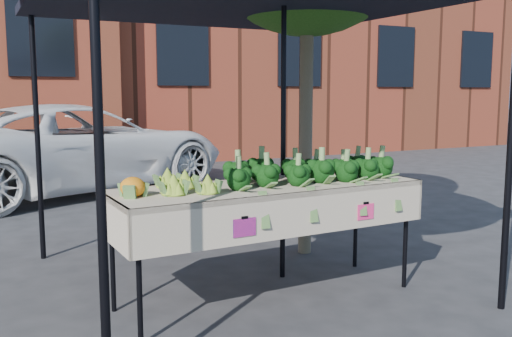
% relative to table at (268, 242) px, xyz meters
% --- Properties ---
extents(ground, '(90.00, 90.00, 0.00)m').
position_rel_table_xyz_m(ground, '(-0.22, -0.14, -0.45)').
color(ground, '#28282A').
extents(table, '(2.43, 0.90, 0.90)m').
position_rel_table_xyz_m(table, '(0.00, 0.00, 0.00)').
color(table, beige).
rests_on(table, ground).
extents(canopy, '(3.16, 3.16, 2.74)m').
position_rel_table_xyz_m(canopy, '(0.01, 0.48, 0.92)').
color(canopy, black).
rests_on(canopy, ground).
extents(broccoli_heap, '(1.53, 0.56, 0.24)m').
position_rel_table_xyz_m(broccoli_heap, '(0.36, 0.03, 0.57)').
color(broccoli_heap, black).
rests_on(broccoli_heap, table).
extents(romanesco_cluster, '(0.42, 0.56, 0.19)m').
position_rel_table_xyz_m(romanesco_cluster, '(-0.67, 0.04, 0.54)').
color(romanesco_cluster, '#A0B636').
rests_on(romanesco_cluster, table).
extents(cauliflower_pair, '(0.19, 0.19, 0.17)m').
position_rel_table_xyz_m(cauliflower_pair, '(-1.05, -0.05, 0.53)').
color(cauliflower_pair, orange).
rests_on(cauliflower_pair, table).
extents(vehicle, '(2.14, 2.69, 5.09)m').
position_rel_table_xyz_m(vehicle, '(-0.49, 5.73, 2.10)').
color(vehicle, white).
rests_on(vehicle, ground).
extents(street_tree, '(1.90, 1.90, 3.74)m').
position_rel_table_xyz_m(street_tree, '(0.94, 0.98, 1.42)').
color(street_tree, '#1E4C14').
rests_on(street_tree, ground).
extents(building_right, '(12.00, 8.00, 8.50)m').
position_rel_table_xyz_m(building_right, '(6.78, 12.36, 3.80)').
color(building_right, brown).
rests_on(building_right, ground).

